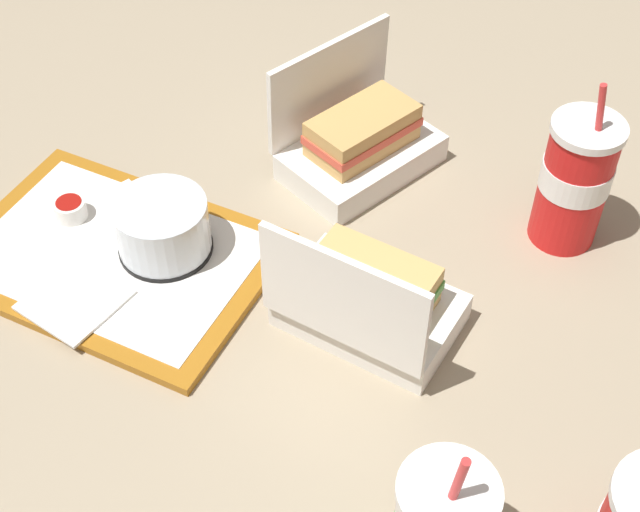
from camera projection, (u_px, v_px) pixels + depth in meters
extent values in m
plane|color=gray|center=(343.00, 295.00, 1.04)|extent=(3.20, 3.20, 0.00)
cube|color=#A56619|center=(115.00, 258.00, 1.08)|extent=(0.39, 0.29, 0.01)
cube|color=white|center=(114.00, 254.00, 1.07)|extent=(0.34, 0.24, 0.00)
cylinder|color=black|center=(166.00, 247.00, 1.08)|extent=(0.11, 0.11, 0.01)
cylinder|color=#512D19|center=(163.00, 232.00, 1.06)|extent=(0.09, 0.09, 0.05)
cylinder|color=silver|center=(162.00, 226.00, 1.05)|extent=(0.11, 0.11, 0.07)
cylinder|color=white|center=(70.00, 209.00, 1.11)|extent=(0.04, 0.04, 0.02)
cylinder|color=#9E140F|center=(69.00, 204.00, 1.10)|extent=(0.03, 0.03, 0.01)
cube|color=white|center=(75.00, 300.00, 1.02)|extent=(0.12, 0.12, 0.00)
cube|color=white|center=(148.00, 204.00, 1.13)|extent=(0.10, 0.06, 0.00)
cube|color=white|center=(361.00, 158.00, 1.18)|extent=(0.20, 0.24, 0.04)
cube|color=white|center=(329.00, 84.00, 1.16)|extent=(0.10, 0.19, 0.13)
cube|color=tan|center=(362.00, 140.00, 1.16)|extent=(0.13, 0.16, 0.02)
cube|color=#D64C38|center=(363.00, 130.00, 1.15)|extent=(0.13, 0.16, 0.01)
cube|color=tan|center=(363.00, 120.00, 1.14)|extent=(0.13, 0.16, 0.02)
cube|color=white|center=(370.00, 310.00, 1.00)|extent=(0.21, 0.15, 0.04)
cube|color=white|center=(342.00, 301.00, 0.90)|extent=(0.19, 0.04, 0.13)
cube|color=tan|center=(371.00, 292.00, 0.98)|extent=(0.14, 0.10, 0.02)
cube|color=#4C933D|center=(372.00, 283.00, 0.97)|extent=(0.15, 0.10, 0.01)
cube|color=tan|center=(372.00, 273.00, 0.96)|extent=(0.14, 0.10, 0.02)
cylinder|color=white|center=(449.00, 492.00, 0.72)|extent=(0.09, 0.09, 0.01)
cylinder|color=red|center=(459.00, 479.00, 0.69)|extent=(0.01, 0.01, 0.06)
cylinder|color=red|center=(573.00, 186.00, 1.06)|extent=(0.08, 0.08, 0.16)
cylinder|color=white|center=(576.00, 175.00, 1.04)|extent=(0.08, 0.08, 0.04)
cylinder|color=white|center=(589.00, 128.00, 0.99)|extent=(0.09, 0.09, 0.01)
cylinder|color=red|center=(601.00, 108.00, 0.96)|extent=(0.02, 0.01, 0.06)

